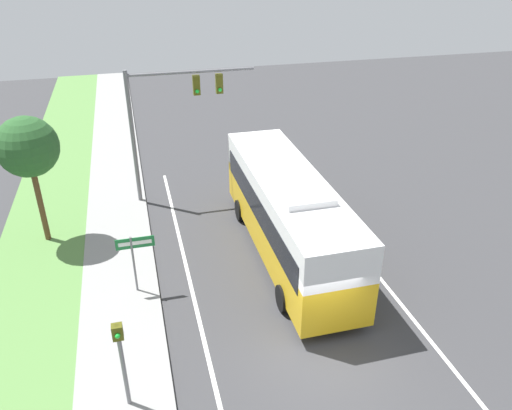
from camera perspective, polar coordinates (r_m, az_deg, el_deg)
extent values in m
plane|color=#38383A|center=(16.66, 7.85, -16.62)|extent=(80.00, 80.00, 0.00)
cube|color=gray|center=(15.86, -14.84, -20.12)|extent=(2.80, 80.00, 0.12)
cube|color=silver|center=(15.93, -4.95, -19.02)|extent=(0.14, 30.00, 0.01)
cube|color=silver|center=(18.08, 18.82, -13.85)|extent=(0.14, 30.00, 0.01)
cube|color=gold|center=(20.36, 3.59, -2.56)|extent=(2.54, 10.77, 1.70)
cube|color=white|center=(19.62, 3.72, 1.34)|extent=(2.54, 10.77, 1.39)
cube|color=black|center=(19.84, 3.68, 0.10)|extent=(2.58, 9.91, 1.05)
cube|color=white|center=(18.58, 4.57, 2.50)|extent=(1.78, 3.77, 0.24)
cylinder|color=black|center=(23.27, -1.86, -0.59)|extent=(0.28, 0.97, 0.97)
cylinder|color=black|center=(23.86, 3.85, 0.13)|extent=(0.28, 0.97, 0.97)
cylinder|color=black|center=(17.89, 3.07, -10.58)|extent=(0.28, 0.97, 0.97)
cylinder|color=black|center=(18.65, 10.34, -9.23)|extent=(0.28, 0.97, 0.97)
cylinder|color=slate|center=(24.39, -13.85, 7.20)|extent=(0.20, 0.20, 6.56)
cylinder|color=slate|center=(23.71, -7.40, 14.85)|extent=(5.87, 0.14, 0.14)
cube|color=#47470F|center=(23.89, -6.83, 13.45)|extent=(0.32, 0.28, 0.90)
sphere|color=#1ED838|center=(23.78, -6.73, 12.77)|extent=(0.18, 0.18, 0.18)
cube|color=#47470F|center=(24.05, -4.22, 13.67)|extent=(0.32, 0.28, 0.90)
sphere|color=#1ED838|center=(23.95, -4.12, 12.99)|extent=(0.18, 0.18, 0.18)
cylinder|color=slate|center=(14.55, -14.90, -17.50)|extent=(0.12, 0.12, 2.95)
cube|color=#47470F|center=(13.70, -15.55, -13.80)|extent=(0.28, 0.24, 0.44)
sphere|color=#1ED838|center=(13.59, -15.54, -14.21)|extent=(0.14, 0.14, 0.14)
cylinder|color=slate|center=(18.71, -13.75, -6.74)|extent=(0.08, 0.08, 2.43)
cube|color=#196B33|center=(18.19, -13.66, -4.23)|extent=(1.37, 0.03, 0.42)
cube|color=white|center=(18.18, -13.66, -4.26)|extent=(1.16, 0.01, 0.15)
cylinder|color=brown|center=(22.82, -23.43, 0.24)|extent=(0.24, 0.24, 3.55)
sphere|color=#285628|center=(21.86, -24.67, 6.07)|extent=(2.46, 2.46, 2.46)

